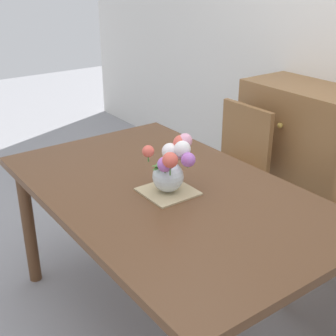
{
  "coord_description": "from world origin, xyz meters",
  "views": [
    {
      "loc": [
        1.54,
        -1.11,
        1.72
      ],
      "look_at": [
        0.03,
        -0.02,
        0.89
      ],
      "focal_mm": 49.36,
      "sensor_mm": 36.0,
      "label": 1
    }
  ],
  "objects": [
    {
      "name": "ground_plane",
      "position": [
        0.0,
        0.0,
        0.0
      ],
      "size": [
        12.0,
        12.0,
        0.0
      ],
      "primitive_type": "plane",
      "color": "#939399"
    },
    {
      "name": "dining_table",
      "position": [
        0.0,
        0.0,
        0.68
      ],
      "size": [
        1.65,
        1.02,
        0.77
      ],
      "color": "brown",
      "rests_on": "ground_plane"
    },
    {
      "name": "chair_left",
      "position": [
        -0.45,
        0.85,
        0.52
      ],
      "size": [
        0.42,
        0.42,
        0.9
      ],
      "rotation": [
        0.0,
        0.0,
        3.14
      ],
      "color": "olive",
      "rests_on": "ground_plane"
    },
    {
      "name": "placemat",
      "position": [
        0.03,
        -0.02,
        0.78
      ],
      "size": [
        0.22,
        0.22,
        0.01
      ],
      "primitive_type": "cube",
      "color": "tan",
      "rests_on": "dining_table"
    },
    {
      "name": "flower_vase",
      "position": [
        0.03,
        0.0,
        0.91
      ],
      "size": [
        0.24,
        0.22,
        0.25
      ],
      "color": "silver",
      "rests_on": "placemat"
    }
  ]
}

